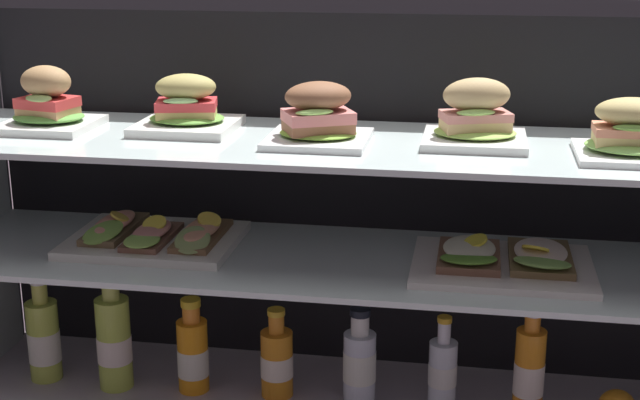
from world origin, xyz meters
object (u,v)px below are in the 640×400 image
Objects in this scene: open_sandwich_tray_far_right at (154,236)px; juice_bottle_back_center at (113,342)px; juice_bottle_back_right at (193,354)px; juice_bottle_near_post at (443,372)px; plated_roll_sandwich_right_of_center at (48,106)px; plated_roll_sandwich_center at (631,135)px; juice_bottle_back_left at (360,364)px; juice_bottle_front_second at (44,339)px; plated_roll_sandwich_far_left at (187,110)px; juice_bottle_front_fourth at (277,361)px; plated_roll_sandwich_near_right_corner at (475,120)px; open_sandwich_tray_mid_left at (503,260)px; juice_bottle_tucked_behind at (529,372)px; plated_roll_sandwich_left_of_center at (317,119)px.

open_sandwich_tray_far_right is 0.25m from juice_bottle_back_center.
juice_bottle_near_post is (0.52, 0.01, -0.00)m from juice_bottle_back_right.
plated_roll_sandwich_right_of_center is 0.97× the size of plated_roll_sandwich_center.
plated_roll_sandwich_right_of_center is 0.85× the size of juice_bottle_back_left.
juice_bottle_near_post is at bearing 1.16° from juice_bottle_front_second.
plated_roll_sandwich_far_left is 0.52m from juice_bottle_back_center.
juice_bottle_front_fourth is (0.46, 0.01, -0.53)m from plated_roll_sandwich_right_of_center.
plated_roll_sandwich_near_right_corner is (0.57, -0.02, 0.00)m from plated_roll_sandwich_far_left.
juice_bottle_back_right reaches higher than juice_bottle_near_post.
juice_bottle_back_right is (-0.63, 0.02, -0.26)m from open_sandwich_tray_mid_left.
plated_roll_sandwich_near_right_corner is 0.88m from juice_bottle_back_center.
juice_bottle_tucked_behind is (1.03, 0.01, 0.00)m from juice_bottle_front_second.
juice_bottle_front_second is (-0.61, 0.03, -0.51)m from plated_roll_sandwich_left_of_center.
juice_bottle_front_fourth is at bearing 176.62° from open_sandwich_tray_mid_left.
juice_bottle_back_left is at bearing 0.81° from juice_bottle_back_right.
plated_roll_sandwich_right_of_center is at bearing -179.26° from plated_roll_sandwich_near_right_corner.
juice_bottle_near_post is (-0.11, 0.03, -0.26)m from open_sandwich_tray_mid_left.
juice_bottle_tucked_behind is (0.51, 0.00, 0.02)m from juice_bottle_front_fourth.
plated_roll_sandwich_far_left reaches higher than juice_bottle_back_center.
plated_roll_sandwich_far_left reaches higher than juice_bottle_front_fourth.
juice_bottle_back_right is at bearing 0.54° from juice_bottle_front_second.
plated_roll_sandwich_far_left is 0.61m from juice_bottle_front_second.
plated_roll_sandwich_center reaches higher than juice_bottle_front_second.
open_sandwich_tray_mid_left is at bearing -0.94° from plated_roll_sandwich_right_of_center.
juice_bottle_back_left is 0.90× the size of juice_bottle_tucked_behind.
juice_bottle_back_left is at bearing 2.48° from juice_bottle_back_center.
juice_bottle_back_right is (-0.27, 0.03, -0.52)m from plated_roll_sandwich_left_of_center.
plated_roll_sandwich_center reaches higher than juice_bottle_back_left.
juice_bottle_back_left is at bearing 175.12° from open_sandwich_tray_mid_left.
open_sandwich_tray_far_right is at bearing 176.35° from plated_roll_sandwich_center.
juice_bottle_back_left is (0.35, 0.00, 0.00)m from juice_bottle_back_right.
juice_bottle_front_second is (-0.26, -0.00, -0.25)m from open_sandwich_tray_far_right.
plated_roll_sandwich_center is 0.80× the size of juice_bottle_front_second.
juice_bottle_tucked_behind is at bearing 1.96° from juice_bottle_back_center.
open_sandwich_tray_mid_left reaches higher than juice_bottle_near_post.
plated_roll_sandwich_left_of_center reaches higher than plated_roll_sandwich_center.
plated_roll_sandwich_right_of_center is at bearing -179.21° from juice_bottle_back_left.
juice_bottle_front_second is 0.89× the size of juice_bottle_back_center.
plated_roll_sandwich_far_left is at bearing 175.96° from juice_bottle_back_left.
open_sandwich_tray_far_right is 1.31× the size of juice_bottle_back_center.
plated_roll_sandwich_right_of_center is at bearing -0.57° from juice_bottle_front_second.
plated_roll_sandwich_near_right_corner is at bearing -0.11° from juice_bottle_front_fourth.
juice_bottle_near_post is (0.17, 0.01, -0.01)m from juice_bottle_back_left.
plated_roll_sandwich_left_of_center is 0.99× the size of plated_roll_sandwich_near_right_corner.
juice_bottle_front_second is at bearing 179.08° from open_sandwich_tray_mid_left.
juice_bottle_front_second reaches higher than juice_bottle_front_fourth.
plated_roll_sandwich_near_right_corner is 0.56m from juice_bottle_back_left.
plated_roll_sandwich_right_of_center reaches higher than plated_roll_sandwich_center.
plated_roll_sandwich_right_of_center is 0.87× the size of juice_bottle_back_right.
juice_bottle_back_right is at bearing -0.27° from open_sandwich_tray_far_right.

